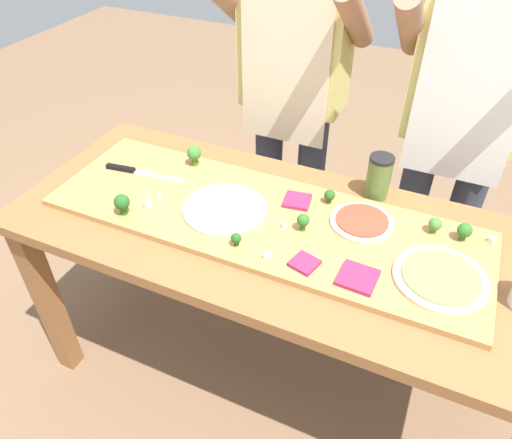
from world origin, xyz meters
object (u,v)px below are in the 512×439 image
(cook_left, at_px, (293,81))
(pizza_slice_far_left, at_px, (358,278))
(chefs_knife, at_px, (134,171))
(cheese_crumble_b, at_px, (160,197))
(sauce_jar, at_px, (379,177))
(broccoli_floret_center_right, at_px, (465,231))
(pizza_whole_tomato_red, at_px, (362,222))
(cheese_crumble_a, at_px, (147,204))
(broccoli_floret_front_right, at_px, (303,221))
(pizza_slice_far_right, at_px, (304,263))
(broccoli_floret_front_left, at_px, (236,239))
(cheese_crumble_d, at_px, (268,256))
(broccoli_floret_back_left, at_px, (330,196))
(prep_table, at_px, (276,252))
(cheese_crumble_c, at_px, (284,225))
(cheese_crumble_e, at_px, (492,240))
(broccoli_floret_front_mid, at_px, (194,154))
(broccoli_floret_center_left, at_px, (435,224))
(pizza_whole_white_garlic, at_px, (225,208))
(cook_right, at_px, (465,112))
(pizza_whole_pesto_green, at_px, (441,278))
(pizza_slice_near_left, at_px, (297,201))
(broccoli_floret_back_right, at_px, (122,203))

(cook_left, bearing_deg, pizza_slice_far_left, -57.27)
(chefs_knife, distance_m, cheese_crumble_b, 0.20)
(sauce_jar, bearing_deg, broccoli_floret_center_right, -25.51)
(pizza_whole_tomato_red, bearing_deg, cheese_crumble_a, -162.59)
(chefs_knife, bearing_deg, broccoli_floret_front_right, -4.20)
(chefs_knife, height_order, pizza_whole_tomato_red, same)
(pizza_slice_far_right, relative_size, pizza_slice_far_left, 0.70)
(broccoli_floret_front_left, bearing_deg, cheese_crumble_d, -6.93)
(cheese_crumble_b, height_order, cheese_crumble_d, cheese_crumble_d)
(broccoli_floret_back_left, bearing_deg, sauce_jar, 45.47)
(pizza_slice_far_right, bearing_deg, broccoli_floret_front_right, 111.95)
(prep_table, distance_m, broccoli_floret_front_left, 0.23)
(cheese_crumble_c, height_order, sauce_jar, sauce_jar)
(broccoli_floret_front_right, bearing_deg, broccoli_floret_center_right, 18.95)
(cheese_crumble_e, height_order, cook_left, cook_left)
(broccoli_floret_front_mid, xyz_separation_m, sauce_jar, (0.64, 0.11, 0.01))
(broccoli_floret_back_left, height_order, broccoli_floret_front_right, broccoli_floret_front_right)
(chefs_knife, relative_size, broccoli_floret_center_left, 5.72)
(pizza_slice_far_right, xyz_separation_m, cheese_crumble_b, (-0.54, 0.09, 0.00))
(cheese_crumble_b, bearing_deg, cheese_crumble_c, 4.93)
(cheese_crumble_b, bearing_deg, cheese_crumble_d, -14.35)
(pizza_whole_white_garlic, height_order, pizza_slice_far_left, pizza_whole_white_garlic)
(cheese_crumble_d, xyz_separation_m, cook_left, (-0.23, 0.78, 0.17))
(cheese_crumble_b, relative_size, sauce_jar, 0.09)
(prep_table, bearing_deg, cook_right, 54.18)
(prep_table, distance_m, cheese_crumble_d, 0.22)
(pizza_slice_far_right, bearing_deg, pizza_whole_pesto_green, 15.46)
(broccoli_floret_center_left, relative_size, cheese_crumble_b, 3.81)
(broccoli_floret_front_right, xyz_separation_m, cheese_crumble_e, (0.53, 0.18, -0.03))
(sauce_jar, distance_m, cook_left, 0.56)
(pizza_whole_pesto_green, xyz_separation_m, pizza_slice_far_left, (-0.20, -0.09, -0.00))
(pizza_slice_far_left, relative_size, broccoli_floret_center_left, 1.92)
(sauce_jar, bearing_deg, pizza_slice_far_right, -103.06)
(broccoli_floret_front_left, distance_m, cheese_crumble_e, 0.75)
(pizza_slice_near_left, bearing_deg, pizza_slice_far_right, -65.43)
(pizza_slice_far_right, bearing_deg, pizza_slice_near_left, 114.57)
(cheese_crumble_a, distance_m, cheese_crumble_b, 0.05)
(broccoli_floret_back_right, xyz_separation_m, broccoli_floret_center_right, (0.99, 0.31, -0.01))
(cheese_crumble_e, xyz_separation_m, cook_right, (-0.17, 0.44, 0.17))
(pizza_whole_tomato_red, distance_m, pizza_whole_white_garlic, 0.43)
(cheese_crumble_a, distance_m, sauce_jar, 0.76)
(pizza_slice_far_left, bearing_deg, cook_right, 78.47)
(cheese_crumble_c, distance_m, cook_left, 0.69)
(chefs_knife, xyz_separation_m, cheese_crumble_e, (1.18, 0.13, 0.00))
(broccoli_floret_front_left, bearing_deg, broccoli_floret_center_right, 26.54)
(cheese_crumble_a, bearing_deg, cheese_crumble_d, -7.51)
(broccoli_floret_front_left, height_order, cheese_crumble_c, broccoli_floret_front_left)
(broccoli_floret_front_right, height_order, cook_right, cook_right)
(pizza_slice_near_left, distance_m, cheese_crumble_b, 0.45)
(pizza_slice_far_left, xyz_separation_m, broccoli_floret_front_right, (-0.21, 0.13, 0.03))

